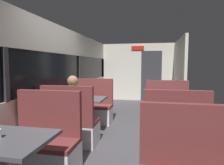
{
  "coord_description": "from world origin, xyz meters",
  "views": [
    {
      "loc": [
        0.51,
        -3.7,
        1.46
      ],
      "look_at": [
        -0.5,
        1.39,
        0.98
      ],
      "focal_mm": 30.99,
      "sensor_mm": 36.0,
      "label": 1
    }
  ],
  "objects": [
    {
      "name": "bench_mid_window_facing_entry",
      "position": [
        -0.89,
        0.94,
        0.33
      ],
      "size": [
        0.95,
        0.5,
        1.1
      ],
      "color": "silver",
      "rests_on": "ground_plane"
    },
    {
      "name": "carriage_aisle_panel_right",
      "position": [
        1.45,
        3.0,
        1.15
      ],
      "size": [
        0.08,
        2.4,
        2.3
      ],
      "primitive_type": "cube",
      "color": "beige",
      "rests_on": "ground_plane"
    },
    {
      "name": "carriage_window_panel_left",
      "position": [
        -1.45,
        0.0,
        1.11
      ],
      "size": [
        0.09,
        8.48,
        2.3
      ],
      "color": "beige",
      "rests_on": "ground_plane"
    },
    {
      "name": "bench_rear_aisle_facing_entry",
      "position": [
        0.89,
        0.74,
        0.33
      ],
      "size": [
        0.95,
        0.5,
        1.1
      ],
      "color": "silver",
      "rests_on": "ground_plane"
    },
    {
      "name": "dining_table_mid_window",
      "position": [
        -0.89,
        0.24,
        0.64
      ],
      "size": [
        0.9,
        0.7,
        0.74
      ],
      "color": "#9E9EA3",
      "rests_on": "ground_plane"
    },
    {
      "name": "seated_passenger",
      "position": [
        -0.89,
        -0.39,
        0.54
      ],
      "size": [
        0.47,
        0.55,
        1.26
      ],
      "color": "#26262D",
      "rests_on": "ground_plane"
    },
    {
      "name": "bench_mid_window_facing_end",
      "position": [
        -0.89,
        -0.46,
        0.33
      ],
      "size": [
        0.95,
        0.5,
        1.1
      ],
      "color": "silver",
      "rests_on": "ground_plane"
    },
    {
      "name": "carriage_end_bulkhead",
      "position": [
        0.06,
        4.19,
        1.14
      ],
      "size": [
        2.9,
        0.11,
        2.3
      ],
      "color": "beige",
      "rests_on": "ground_plane"
    },
    {
      "name": "ground_plane",
      "position": [
        0.0,
        0.0,
        -0.01
      ],
      "size": [
        3.3,
        9.2,
        0.02
      ],
      "primitive_type": "cube",
      "color": "#423F44"
    },
    {
      "name": "bench_near_window_facing_entry",
      "position": [
        -0.89,
        -1.39,
        0.33
      ],
      "size": [
        0.95,
        0.5,
        1.1
      ],
      "color": "silver",
      "rests_on": "ground_plane"
    },
    {
      "name": "dining_table_rear_aisle",
      "position": [
        0.89,
        0.04,
        0.64
      ],
      "size": [
        0.9,
        0.7,
        0.74
      ],
      "color": "#9E9EA3",
      "rests_on": "ground_plane"
    },
    {
      "name": "bench_rear_aisle_facing_end",
      "position": [
        0.89,
        -0.66,
        0.33
      ],
      "size": [
        0.95,
        0.5,
        1.1
      ],
      "color": "silver",
      "rests_on": "ground_plane"
    },
    {
      "name": "dining_table_near_window",
      "position": [
        -0.89,
        -2.09,
        0.64
      ],
      "size": [
        0.9,
        0.7,
        0.74
      ],
      "color": "#9E9EA3",
      "rests_on": "ground_plane"
    },
    {
      "name": "coffee_cup_secondary",
      "position": [
        1.02,
        -0.11,
        0.79
      ],
      "size": [
        0.07,
        0.07,
        0.09
      ],
      "color": "white",
      "rests_on": "dining_table_rear_aisle"
    }
  ]
}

